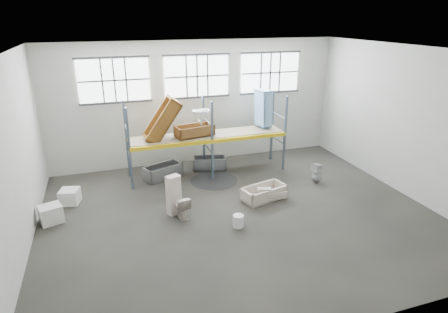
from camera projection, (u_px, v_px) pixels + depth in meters
name	position (u px, v px, depth m)	size (l,w,h in m)	color
floor	(239.00, 215.00, 11.95)	(12.00, 10.00, 0.10)	#47443D
ceiling	(241.00, 49.00, 10.15)	(12.00, 10.00, 0.10)	silver
wall_back	(197.00, 103.00, 15.53)	(12.00, 0.10, 5.00)	#B4B4A8
wall_front	(342.00, 223.00, 6.56)	(12.00, 0.10, 5.00)	#B3B3A6
wall_left	(10.00, 162.00, 9.27)	(0.10, 10.00, 5.00)	#A8A79B
wall_right	(406.00, 121.00, 12.83)	(0.10, 10.00, 5.00)	#A4A499
window_left	(114.00, 80.00, 14.11)	(2.60, 0.04, 1.60)	white
window_mid	(197.00, 76.00, 15.05)	(2.60, 0.04, 1.60)	white
window_right	(270.00, 73.00, 15.99)	(2.60, 0.04, 1.60)	white
rack_upright_la	(130.00, 150.00, 13.09)	(0.08, 0.08, 3.00)	slate
rack_upright_lb	(127.00, 140.00, 14.16)	(0.08, 0.08, 3.00)	slate
rack_upright_ma	(212.00, 141.00, 13.98)	(0.08, 0.08, 3.00)	slate
rack_upright_mb	(204.00, 132.00, 15.04)	(0.08, 0.08, 3.00)	slate
rack_upright_ra	(285.00, 134.00, 14.86)	(0.08, 0.08, 3.00)	slate
rack_upright_rb	(272.00, 126.00, 15.92)	(0.08, 0.08, 3.00)	slate
rack_beam_front	(212.00, 141.00, 13.98)	(6.00, 0.10, 0.14)	yellow
rack_beam_back	(204.00, 132.00, 15.04)	(6.00, 0.10, 0.14)	yellow
shelf_deck	(208.00, 135.00, 14.48)	(5.90, 1.10, 0.03)	gray
wet_patch	(214.00, 180.00, 14.33)	(1.80, 1.80, 0.00)	black
bathtub_beige	(264.00, 193.00, 12.82)	(1.53, 0.72, 0.45)	beige
cistern_spare	(264.00, 194.00, 12.61)	(0.44, 0.21, 0.42)	beige
sink_in_tub	(249.00, 198.00, 12.61)	(0.47, 0.47, 0.16)	#F5E3D0
toilet_beige	(181.00, 206.00, 11.63)	(0.40, 0.71, 0.72)	beige
cistern_tall	(174.00, 195.00, 11.73)	(0.42, 0.27, 1.29)	beige
toilet_white	(317.00, 173.00, 14.03)	(0.35, 0.36, 0.77)	silver
steel_tub_left	(163.00, 171.00, 14.47)	(1.42, 0.66, 0.52)	#B8BCC2
steel_tub_right	(209.00, 163.00, 15.36)	(1.33, 0.62, 0.49)	#9C9EA2
rust_tub_flat	(194.00, 130.00, 14.18)	(1.43, 0.67, 0.40)	olive
rust_tub_tilted	(162.00, 120.00, 13.73)	(1.78, 0.83, 0.50)	#8E5413
sink_on_shelf	(201.00, 124.00, 13.99)	(0.65, 0.50, 0.58)	silver
blue_tub_upright	(263.00, 108.00, 15.05)	(1.48, 0.69, 0.42)	#7EAEDA
bucket	(238.00, 221.00, 11.14)	(0.32, 0.32, 0.38)	white
carton_near	(51.00, 214.00, 11.36)	(0.64, 0.54, 0.54)	silver
carton_far	(70.00, 196.00, 12.53)	(0.58, 0.58, 0.49)	white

